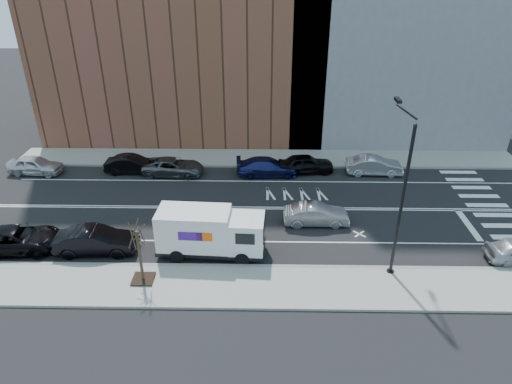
{
  "coord_description": "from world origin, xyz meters",
  "views": [
    {
      "loc": [
        -0.34,
        -28.49,
        16.43
      ],
      "look_at": [
        -0.84,
        -0.18,
        1.4
      ],
      "focal_mm": 32.0,
      "sensor_mm": 36.0,
      "label": 1
    }
  ],
  "objects_px": {
    "far_parked_a": "(35,165)",
    "driving_sedan": "(316,214)",
    "far_parked_b": "(133,164)",
    "fedex_van": "(210,232)"
  },
  "relations": [
    {
      "from": "driving_sedan",
      "to": "fedex_van",
      "type": "bearing_deg",
      "value": 116.55
    },
    {
      "from": "far_parked_b",
      "to": "fedex_van",
      "type": "bearing_deg",
      "value": -145.84
    },
    {
      "from": "far_parked_a",
      "to": "driving_sedan",
      "type": "relative_size",
      "value": 1.02
    },
    {
      "from": "fedex_van",
      "to": "far_parked_a",
      "type": "relative_size",
      "value": 1.48
    },
    {
      "from": "far_parked_a",
      "to": "far_parked_b",
      "type": "distance_m",
      "value": 8.01
    },
    {
      "from": "far_parked_b",
      "to": "driving_sedan",
      "type": "distance_m",
      "value": 16.43
    },
    {
      "from": "fedex_van",
      "to": "far_parked_a",
      "type": "distance_m",
      "value": 19.22
    },
    {
      "from": "far_parked_a",
      "to": "far_parked_b",
      "type": "bearing_deg",
      "value": -82.93
    },
    {
      "from": "fedex_van",
      "to": "far_parked_b",
      "type": "height_order",
      "value": "fedex_van"
    },
    {
      "from": "far_parked_a",
      "to": "driving_sedan",
      "type": "height_order",
      "value": "far_parked_a"
    }
  ]
}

